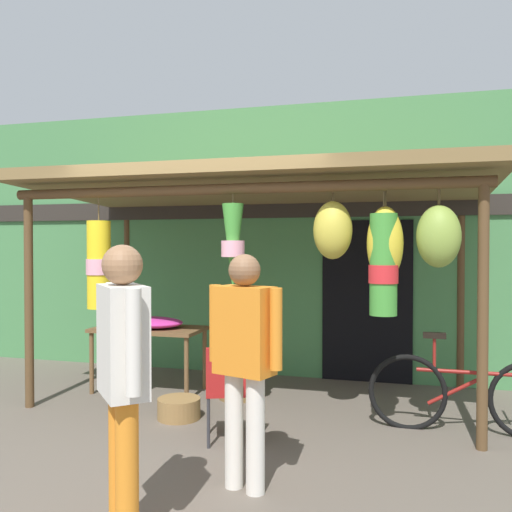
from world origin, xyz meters
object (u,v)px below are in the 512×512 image
at_px(wicker_basket_spare, 237,389).
at_px(parked_bicycle, 467,395).
at_px(folding_chair, 230,385).
at_px(customer_foreground, 123,366).
at_px(wicker_basket_by_table, 179,408).
at_px(display_table, 149,335).
at_px(flower_heap_on_table, 150,322).
at_px(vendor_in_orange, 245,351).

distance_m(wicker_basket_spare, parked_bicycle, 2.39).
distance_m(folding_chair, customer_foreground, 1.72).
relative_size(wicker_basket_by_table, parked_bicycle, 0.24).
bearing_deg(display_table, wicker_basket_by_table, -48.29).
relative_size(display_table, wicker_basket_spare, 3.07).
height_order(flower_heap_on_table, wicker_basket_spare, flower_heap_on_table).
distance_m(wicker_basket_by_table, vendor_in_orange, 1.90).
bearing_deg(wicker_basket_by_table, parked_bicycle, 6.88).
relative_size(flower_heap_on_table, customer_foreground, 0.47).
xyz_separation_m(flower_heap_on_table, customer_foreground, (1.31, -2.95, 0.20)).
bearing_deg(flower_heap_on_table, wicker_basket_by_table, -48.77).
bearing_deg(wicker_basket_by_table, vendor_in_orange, -50.89).
xyz_separation_m(wicker_basket_by_table, wicker_basket_spare, (0.34, 0.82, 0.00)).
height_order(wicker_basket_spare, customer_foreground, customer_foreground).
relative_size(parked_bicycle, vendor_in_orange, 1.07).
bearing_deg(folding_chair, display_table, 137.13).
bearing_deg(vendor_in_orange, wicker_basket_spare, 108.91).
xyz_separation_m(flower_heap_on_table, wicker_basket_by_table, (0.71, -0.81, -0.70)).
relative_size(wicker_basket_spare, vendor_in_orange, 0.25).
height_order(display_table, wicker_basket_by_table, display_table).
bearing_deg(wicker_basket_spare, wicker_basket_by_table, -112.33).
relative_size(folding_chair, wicker_basket_by_table, 2.01).
height_order(parked_bicycle, customer_foreground, customer_foreground).
xyz_separation_m(display_table, wicker_basket_spare, (1.07, -0.00, -0.56)).
bearing_deg(wicker_basket_by_table, customer_foreground, -74.40).
height_order(wicker_basket_spare, parked_bicycle, parked_bicycle).
relative_size(wicker_basket_by_table, wicker_basket_spare, 1.02).
bearing_deg(parked_bicycle, wicker_basket_by_table, -173.12).
bearing_deg(customer_foreground, vendor_in_orange, 59.76).
distance_m(vendor_in_orange, customer_foreground, 0.95).
bearing_deg(wicker_basket_spare, vendor_in_orange, -71.09).
xyz_separation_m(wicker_basket_spare, customer_foreground, (0.26, -2.96, 0.91)).
relative_size(flower_heap_on_table, wicker_basket_by_table, 1.92).
distance_m(wicker_basket_spare, vendor_in_orange, 2.42).
bearing_deg(wicker_basket_spare, display_table, 179.88).
bearing_deg(customer_foreground, parked_bicycle, 49.87).
relative_size(wicker_basket_spare, customer_foreground, 0.24).
xyz_separation_m(folding_chair, vendor_in_orange, (0.38, -0.82, 0.46)).
distance_m(folding_chair, vendor_in_orange, 1.02).
relative_size(folding_chair, parked_bicycle, 0.48).
relative_size(folding_chair, customer_foreground, 0.49).
bearing_deg(display_table, customer_foreground, -65.77).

